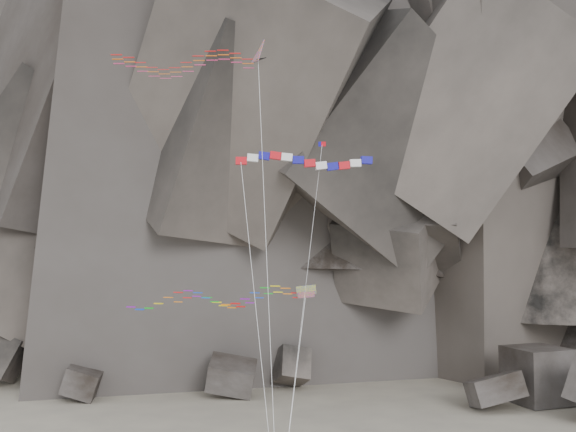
# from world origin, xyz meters

# --- Properties ---
(headland) EXTENTS (110.00, 70.00, 84.00)m
(headland) POSITION_xyz_m (0.00, 70.00, 42.00)
(headland) COLOR #574D47
(headland) RESTS_ON ground
(boulder_field) EXTENTS (76.61, 18.52, 7.71)m
(boulder_field) POSITION_xyz_m (5.88, 33.88, 2.28)
(boulder_field) COLOR #47423F
(boulder_field) RESTS_ON ground
(delta_kite) EXTENTS (11.74, 6.67, 28.44)m
(delta_kite) POSITION_xyz_m (-8.25, 1.15, 28.71)
(delta_kite) COLOR red
(delta_kite) RESTS_ON ground
(banner_kite) EXTENTS (8.76, 7.56, 21.16)m
(banner_kite) POSITION_xyz_m (-0.26, 2.19, 22.29)
(banner_kite) COLOR red
(banner_kite) RESTS_ON ground
(parafoil_kite) EXTENTS (13.08, 6.78, 12.71)m
(parafoil_kite) POSITION_xyz_m (-6.39, 2.22, 13.61)
(parafoil_kite) COLOR #ECFA0D
(parafoil_kite) RESTS_ON ground
(pennant_kite) EXTENTS (2.34, 7.43, 21.91)m
(pennant_kite) POSITION_xyz_m (0.27, 1.15, 17.48)
(pennant_kite) COLOR red
(pennant_kite) RESTS_ON ground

